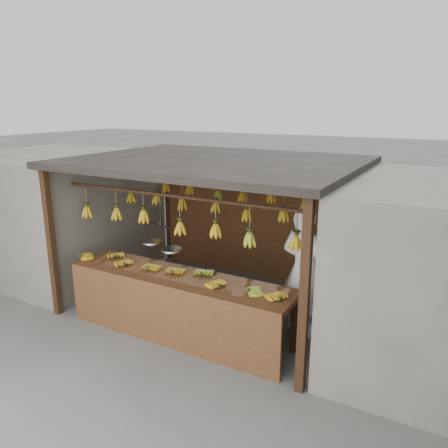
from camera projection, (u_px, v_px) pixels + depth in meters
The scene contains 8 objects.
ground at pixel (215, 303), 7.25m from camera, with size 80.00×80.00×0.00m, color #5B5B57.
stall at pixel (225, 183), 7.01m from camera, with size 4.30×3.30×2.40m.
neighbor_left at pixel (58, 211), 8.63m from camera, with size 3.00×3.00×2.30m, color slate.
counter at pixel (174, 292), 6.00m from camera, with size 3.53×0.77×0.96m.
hanging_bananas at pixel (215, 209), 6.82m from camera, with size 3.56×2.23×0.39m.
balance_scale at pixel (162, 243), 6.21m from camera, with size 0.75×0.44×0.76m.
vendor at pixel (304, 271), 6.12m from camera, with size 0.69×0.45×1.88m, color white.
bag_bundles at pixel (357, 241), 7.22m from camera, with size 0.08×0.26×1.27m.
Camera 1 is at (3.35, -5.74, 3.20)m, focal length 35.00 mm.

